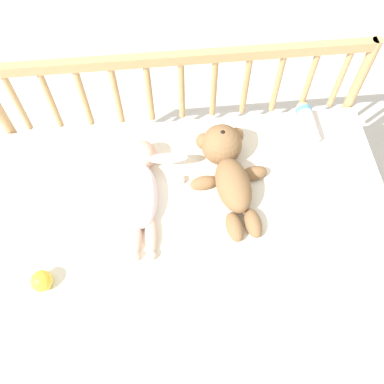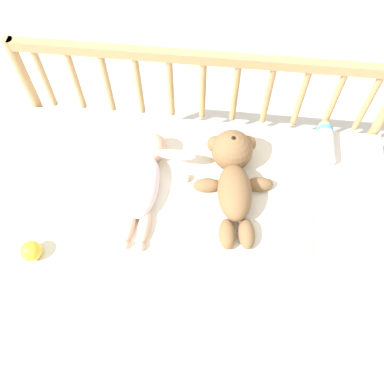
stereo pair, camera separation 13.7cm
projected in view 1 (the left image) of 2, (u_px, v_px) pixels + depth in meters
name	position (u px, v px, depth m)	size (l,w,h in m)	color
ground_plane	(192.00, 252.00, 1.80)	(12.00, 12.00, 0.00)	silver
crib_mattress	(192.00, 230.00, 1.61)	(1.32, 0.70, 0.44)	white
crib_rail	(182.00, 98.00, 1.52)	(1.32, 0.04, 0.74)	tan
blanket	(184.00, 197.00, 1.43)	(0.84, 0.57, 0.01)	silver
teddy_bear	(228.00, 167.00, 1.42)	(0.27, 0.42, 0.14)	olive
baby	(142.00, 187.00, 1.41)	(0.32, 0.42, 0.10)	white
toy_ball	(42.00, 281.00, 1.26)	(0.06, 0.06, 0.06)	yellow
baby_bottle	(307.00, 121.00, 1.56)	(0.06, 0.17, 0.06)	white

